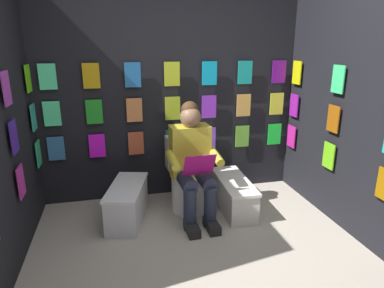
{
  "coord_description": "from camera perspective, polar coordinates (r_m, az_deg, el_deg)",
  "views": [
    {
      "loc": [
        0.65,
        1.89,
        1.75
      ],
      "look_at": [
        -0.04,
        -1.01,
        0.85
      ],
      "focal_mm": 31.7,
      "sensor_mm": 36.0,
      "label": 1
    }
  ],
  "objects": [
    {
      "name": "display_wall_left",
      "position": [
        3.59,
        24.11,
        6.93
      ],
      "size": [
        0.14,
        1.84,
        2.46
      ],
      "color": "black",
      "rests_on": "ground"
    },
    {
      "name": "comic_longbox_near",
      "position": [
        3.73,
        7.0,
        -8.38
      ],
      "size": [
        0.34,
        0.84,
        0.34
      ],
      "rotation": [
        0.0,
        0.0,
        -0.04
      ],
      "color": "white",
      "rests_on": "ground"
    },
    {
      "name": "comic_longbox_far",
      "position": [
        3.53,
        -10.82,
        -9.72
      ],
      "size": [
        0.5,
        0.79,
        0.38
      ],
      "rotation": [
        0.0,
        0.0,
        -0.26
      ],
      "color": "silver",
      "rests_on": "ground"
    },
    {
      "name": "display_wall_back",
      "position": [
        3.87,
        -3.55,
        8.97
      ],
      "size": [
        3.02,
        0.14,
        2.46
      ],
      "color": "black",
      "rests_on": "ground"
    },
    {
      "name": "toilet",
      "position": [
        3.7,
        -0.79,
        -5.85
      ],
      "size": [
        0.41,
        0.56,
        0.77
      ],
      "rotation": [
        0.0,
        0.0,
        0.04
      ],
      "color": "white",
      "rests_on": "ground"
    },
    {
      "name": "person_reading",
      "position": [
        3.4,
        0.15,
        -3.01
      ],
      "size": [
        0.54,
        0.69,
        1.19
      ],
      "rotation": [
        0.0,
        0.0,
        0.04
      ],
      "color": "gold",
      "rests_on": "ground"
    }
  ]
}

